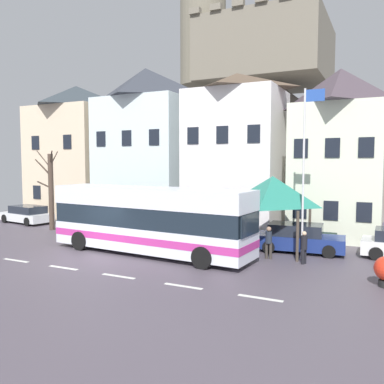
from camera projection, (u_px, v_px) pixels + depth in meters
The scene contains 16 objects.
ground_plane at pixel (87, 261), 19.09m from camera, with size 40.00×60.00×0.07m.
townhouse_00 at pixel (77, 152), 34.26m from camera, with size 6.79×5.95×11.13m.
townhouse_01 at pixel (146, 146), 30.68m from camera, with size 6.85×5.09×11.79m.
townhouse_02 at pixel (236, 152), 27.56m from camera, with size 6.18×5.18×10.73m.
townhouse_03 at pixel (339, 153), 25.32m from camera, with size 5.21×6.67×10.53m.
hilltop_castle at pixel (265, 133), 49.27m from camera, with size 39.56×39.56×24.01m.
transit_bus at pixel (149, 221), 20.28m from camera, with size 11.16×3.24×3.40m.
bus_shelter at pixel (273, 191), 20.81m from camera, with size 3.60×3.60×3.96m.
parked_car_00 at pixel (299, 238), 20.83m from camera, with size 4.60×2.27×1.47m.
parked_car_01 at pixel (27, 214), 30.65m from camera, with size 4.67×2.47×1.34m.
parked_car_02 at pixel (103, 220), 27.75m from camera, with size 3.97×2.08×1.30m.
pedestrian_00 at pixel (304, 246), 18.35m from camera, with size 0.29×0.33×1.52m.
pedestrian_01 at pixel (269, 241), 19.29m from camera, with size 0.34×0.32×1.58m.
public_bench at pixel (320, 239), 21.82m from camera, with size 1.76×0.48×0.87m.
flagpole at pixel (305, 163), 19.00m from camera, with size 0.95×0.10×8.15m.
bare_tree_00 at pixel (51, 190), 27.42m from camera, with size 2.10×1.52×5.49m.
Camera 1 is at (12.79, -14.65, 4.71)m, focal length 37.32 mm.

